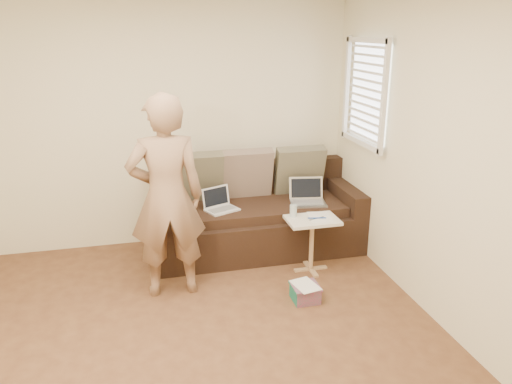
# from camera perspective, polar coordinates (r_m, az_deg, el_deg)

# --- Properties ---
(floor) EXTENTS (4.50, 4.50, 0.00)m
(floor) POSITION_cam_1_polar(r_m,az_deg,el_deg) (3.86, -6.95, -18.58)
(floor) COLOR #502F1D
(floor) RESTS_ON ground
(wall_back) EXTENTS (4.00, 0.00, 4.00)m
(wall_back) POSITION_cam_1_polar(r_m,az_deg,el_deg) (5.43, -10.48, 7.34)
(wall_back) COLOR beige
(wall_back) RESTS_ON ground
(wall_right) EXTENTS (0.00, 4.50, 4.50)m
(wall_right) POSITION_cam_1_polar(r_m,az_deg,el_deg) (3.97, 22.19, 2.22)
(wall_right) COLOR beige
(wall_right) RESTS_ON ground
(window_blinds) EXTENTS (0.12, 0.88, 1.08)m
(window_blinds) POSITION_cam_1_polar(r_m,az_deg,el_deg) (5.14, 12.53, 11.12)
(window_blinds) COLOR white
(window_blinds) RESTS_ON wall_right
(sofa) EXTENTS (2.20, 0.95, 0.85)m
(sofa) POSITION_cam_1_polar(r_m,az_deg,el_deg) (5.34, 0.08, -2.30)
(sofa) COLOR black
(sofa) RESTS_ON ground
(pillow_left) EXTENTS (0.55, 0.29, 0.57)m
(pillow_left) POSITION_cam_1_polar(r_m,az_deg,el_deg) (5.35, -6.79, 1.71)
(pillow_left) COLOR brown
(pillow_left) RESTS_ON sofa
(pillow_mid) EXTENTS (0.55, 0.27, 0.57)m
(pillow_mid) POSITION_cam_1_polar(r_m,az_deg,el_deg) (5.43, -1.03, 2.12)
(pillow_mid) COLOR #7A6057
(pillow_mid) RESTS_ON sofa
(pillow_right) EXTENTS (0.55, 0.28, 0.57)m
(pillow_right) POSITION_cam_1_polar(r_m,az_deg,el_deg) (5.58, 5.01, 2.51)
(pillow_right) COLOR brown
(pillow_right) RESTS_ON sofa
(laptop_silver) EXTENTS (0.41, 0.32, 0.24)m
(laptop_silver) POSITION_cam_1_polar(r_m,az_deg,el_deg) (5.32, 6.06, -1.40)
(laptop_silver) COLOR #B7BABC
(laptop_silver) RESTS_ON sofa
(laptop_white) EXTENTS (0.38, 0.34, 0.23)m
(laptop_white) POSITION_cam_1_polar(r_m,az_deg,el_deg) (5.12, -3.91, -2.16)
(laptop_white) COLOR white
(laptop_white) RESTS_ON sofa
(person) EXTENTS (0.67, 0.46, 1.83)m
(person) POSITION_cam_1_polar(r_m,az_deg,el_deg) (4.36, -10.28, -0.61)
(person) COLOR #8E694D
(person) RESTS_ON ground
(side_table) EXTENTS (0.50, 0.35, 0.55)m
(side_table) POSITION_cam_1_polar(r_m,az_deg,el_deg) (4.95, 6.41, -6.04)
(side_table) COLOR silver
(side_table) RESTS_ON ground
(drinking_glass) EXTENTS (0.07, 0.07, 0.12)m
(drinking_glass) POSITION_cam_1_polar(r_m,az_deg,el_deg) (4.86, 4.31, -2.17)
(drinking_glass) COLOR silver
(drinking_glass) RESTS_ON side_table
(scissors) EXTENTS (0.18, 0.10, 0.02)m
(scissors) POSITION_cam_1_polar(r_m,az_deg,el_deg) (4.84, 7.03, -3.01)
(scissors) COLOR silver
(scissors) RESTS_ON side_table
(paper_on_table) EXTENTS (0.25, 0.33, 0.00)m
(paper_on_table) POSITION_cam_1_polar(r_m,az_deg,el_deg) (4.89, 7.39, -2.88)
(paper_on_table) COLOR white
(paper_on_table) RESTS_ON side_table
(striped_box) EXTENTS (0.24, 0.24, 0.15)m
(striped_box) POSITION_cam_1_polar(r_m,az_deg,el_deg) (4.51, 5.68, -11.45)
(striped_box) COLOR #D31F67
(striped_box) RESTS_ON ground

